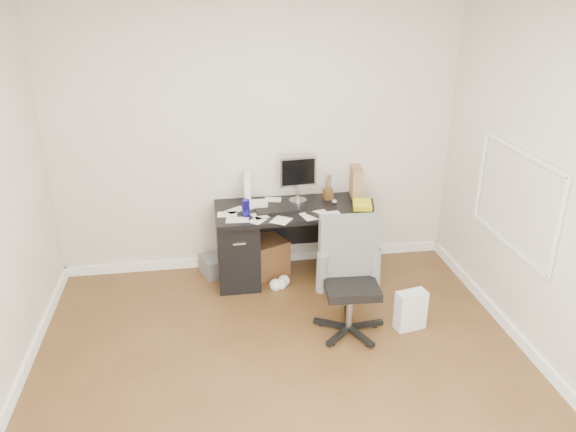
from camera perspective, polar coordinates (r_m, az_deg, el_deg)
The scene contains 18 objects.
ground at distance 4.42m, azimuth 0.00°, elevation -16.75°, with size 4.00×4.00×0.00m, color #4D3119.
room_shell at distance 3.62m, azimuth 0.44°, elevation 4.16°, with size 4.02×4.02×2.71m.
desk at distance 5.62m, azimuth 0.44°, elevation -2.48°, with size 1.50×0.70×0.75m.
loose_papers at distance 5.40m, azimuth -1.55°, elevation 0.50°, with size 1.10×0.60×0.00m, color white, non-canonical shape.
lcd_monitor at distance 5.56m, azimuth 1.01°, elevation 3.79°, with size 0.38×0.22×0.47m, color #AAABAF, non-canonical shape.
keyboard at distance 5.39m, azimuth -1.12°, elevation 0.58°, with size 0.41×0.14×0.02m, color black.
computer_mouse at distance 5.56m, azimuth 4.72°, elevation 1.43°, with size 0.06×0.06×0.06m, color #AAABAF.
travel_mug at distance 5.27m, azimuth -4.31°, elevation 0.80°, with size 0.07×0.07×0.17m, color navy.
white_binder at distance 5.51m, azimuth -4.13°, elevation 2.59°, with size 0.12×0.26×0.30m, color white.
magazine_file at distance 5.76m, azimuth 6.92°, elevation 3.44°, with size 0.13×0.26×0.31m, color #936847.
pen_cup at distance 5.67m, azimuth 4.12°, elevation 2.98°, with size 0.11×0.11×0.26m, color #513517, non-canonical shape.
yellow_book at distance 5.55m, azimuth 7.62°, elevation 1.16°, with size 0.19×0.25×0.04m, color yellow.
paper_remote at distance 5.32m, azimuth 2.85°, elevation 0.20°, with size 0.27×0.22×0.02m, color white, non-canonical shape.
office_chair at distance 4.73m, azimuth 6.43°, elevation -6.50°, with size 0.57×0.57×1.01m, color #535653, non-canonical shape.
pc_tower at distance 5.95m, azimuth 7.63°, elevation -3.28°, with size 0.18×0.40×0.40m, color #A7A397.
shopping_bag at distance 5.03m, azimuth 12.35°, elevation -9.31°, with size 0.26×0.19×0.35m, color silver.
wicker_basket at distance 5.79m, azimuth -2.23°, elevation -4.08°, with size 0.37×0.37×0.37m, color #4B3116.
desk_printer at distance 5.84m, azimuth -7.04°, elevation -4.93°, with size 0.33×0.27×0.20m, color slate.
Camera 1 is at (-0.52, -3.34, 2.84)m, focal length 35.00 mm.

